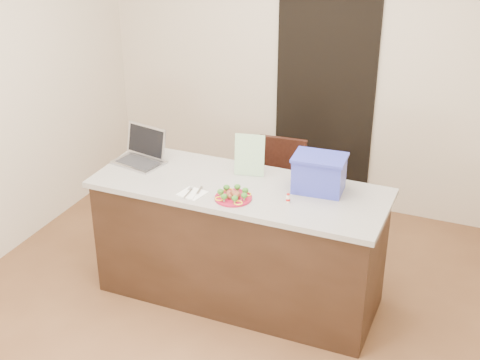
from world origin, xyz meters
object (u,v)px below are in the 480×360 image
at_px(yogurt_bottle, 288,199).
at_px(blue_box, 319,173).
at_px(island, 239,242).
at_px(chair, 278,186).
at_px(napkin, 192,193).
at_px(plate, 233,198).
at_px(laptop, 142,152).

distance_m(yogurt_bottle, blue_box, 0.30).
bearing_deg(island, chair, 91.25).
bearing_deg(chair, island, -93.01).
bearing_deg(yogurt_bottle, chair, 112.99).
xyz_separation_m(napkin, blue_box, (0.77, 0.38, 0.13)).
distance_m(plate, blue_box, 0.60).
bearing_deg(plate, laptop, 160.61).
bearing_deg(napkin, laptop, 149.33).
bearing_deg(plate, yogurt_bottle, 15.63).
xyz_separation_m(napkin, yogurt_bottle, (0.63, 0.14, 0.02)).
bearing_deg(chair, plate, -90.97).
height_order(laptop, chair, laptop).
xyz_separation_m(island, napkin, (-0.24, -0.24, 0.46)).
bearing_deg(blue_box, plate, -149.00).
height_order(napkin, laptop, laptop).
xyz_separation_m(napkin, laptop, (-0.58, 0.35, 0.06)).
height_order(island, yogurt_bottle, yogurt_bottle).
bearing_deg(blue_box, napkin, -157.73).
bearing_deg(napkin, yogurt_bottle, 12.37).
distance_m(laptop, chair, 1.21).
bearing_deg(plate, blue_box, 35.19).
relative_size(island, chair, 2.28).
distance_m(plate, laptop, 0.92).
xyz_separation_m(laptop, chair, (0.81, 0.76, -0.47)).
distance_m(island, chair, 0.87).
height_order(napkin, chair, napkin).
xyz_separation_m(laptop, blue_box, (1.35, 0.03, 0.06)).
distance_m(yogurt_bottle, laptop, 1.24).
bearing_deg(laptop, island, 3.79).
xyz_separation_m(plate, blue_box, (0.48, 0.34, 0.12)).
distance_m(island, yogurt_bottle, 0.63).
bearing_deg(yogurt_bottle, laptop, 170.32).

